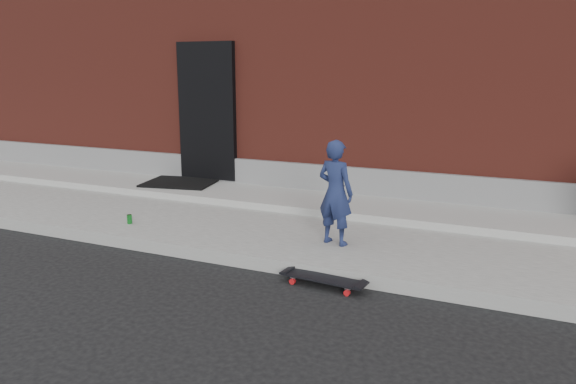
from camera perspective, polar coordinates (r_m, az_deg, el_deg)
The scene contains 8 objects.
ground at distance 5.97m, azimuth -1.92°, elevation -8.20°, with size 80.00×80.00×0.00m, color black.
sidewalk at distance 7.25m, azimuth 3.36°, elevation -3.82°, with size 20.00×3.00×0.15m, color slate.
apron at distance 8.03m, azimuth 5.69°, elevation -1.30°, with size 20.00×1.20×0.10m, color #979792.
building at distance 12.25m, azimuth 13.13°, elevation 14.01°, with size 20.00×8.10×5.00m.
child at distance 6.29m, azimuth 4.84°, elevation -0.05°, with size 0.43×0.29×1.19m, color #1A2349.
skateboard at distance 5.59m, azimuth 3.60°, elevation -8.82°, with size 0.87×0.29×0.10m.
soda_can at distance 7.49m, azimuth -15.80°, elevation -2.67°, with size 0.06×0.06×0.12m, color #1A8328.
doormat at distance 9.38m, azimuth -10.89°, elevation 0.95°, with size 1.10×0.89×0.03m, color black.
Camera 1 is at (2.49, -4.99, 2.11)m, focal length 35.00 mm.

